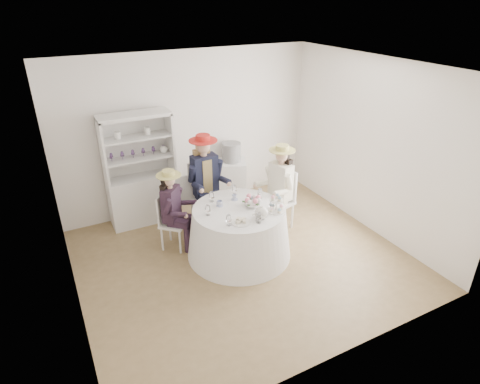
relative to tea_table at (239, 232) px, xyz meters
name	(u,v)px	position (x,y,z in m)	size (l,w,h in m)	color
ground	(243,259)	(-0.01, -0.15, -0.38)	(4.50, 4.50, 0.00)	olive
ceiling	(244,68)	(-0.01, -0.15, 2.32)	(4.50, 4.50, 0.00)	white
wall_back	(189,132)	(-0.01, 1.85, 0.97)	(4.50, 4.50, 0.00)	white
wall_front	(346,254)	(-0.01, -2.15, 0.97)	(4.50, 4.50, 0.00)	white
wall_left	(59,214)	(-2.26, -0.15, 0.97)	(4.50, 4.50, 0.00)	white
wall_right	(372,147)	(2.24, -0.15, 0.97)	(4.50, 4.50, 0.00)	white
tea_table	(239,232)	(0.00, 0.00, 0.00)	(1.52, 1.52, 0.76)	white
hutch	(142,185)	(-0.96, 1.61, 0.28)	(1.11, 0.44, 1.86)	silver
side_table	(232,181)	(0.67, 1.60, 0.01)	(0.50, 0.50, 0.78)	silver
hatbox	(231,152)	(0.67, 1.60, 0.57)	(0.34, 0.34, 0.34)	black
guest_left	(173,205)	(-0.77, 0.61, 0.34)	(0.54, 0.53, 1.26)	silver
guest_mid	(205,176)	(-0.09, 0.98, 0.51)	(0.57, 0.59, 1.56)	silver
guest_right	(279,183)	(0.91, 0.38, 0.43)	(0.57, 0.54, 1.43)	silver
spare_chair	(185,197)	(-0.38, 1.18, 0.12)	(0.44, 0.44, 0.92)	silver
teacup_a	(220,204)	(-0.21, 0.20, 0.42)	(0.09, 0.09, 0.07)	white
teacup_b	(235,198)	(0.07, 0.28, 0.42)	(0.08, 0.08, 0.07)	white
teacup_c	(253,199)	(0.29, 0.10, 0.41)	(0.08, 0.08, 0.07)	white
flower_bowl	(252,205)	(0.20, -0.03, 0.41)	(0.20, 0.20, 0.05)	white
flower_arrangement	(252,200)	(0.21, 0.01, 0.47)	(0.20, 0.20, 0.07)	pink
table_teapot	(262,213)	(0.15, -0.37, 0.46)	(0.26, 0.18, 0.19)	white
sandwich_plate	(241,221)	(-0.15, -0.34, 0.40)	(0.26, 0.26, 0.06)	white
cupcake_stand	(276,205)	(0.43, -0.29, 0.47)	(0.25, 0.25, 0.24)	white
stemware_set	(239,204)	(0.00, 0.00, 0.46)	(0.97, 0.97, 0.15)	white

